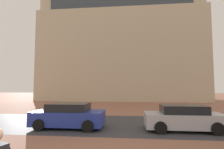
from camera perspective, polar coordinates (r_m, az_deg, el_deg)
name	(u,v)px	position (r m, az deg, el deg)	size (l,w,h in m)	color
ground_plane	(115,119)	(13.53, 1.03, -14.44)	(120.00, 120.00, 0.00)	#93604C
street_asphalt_strip	(113,124)	(11.84, 0.32, -15.91)	(120.00, 6.38, 0.00)	#38383D
landmark_building	(123,50)	(35.06, 3.49, 8.13)	(29.84, 12.32, 33.56)	beige
car_silver	(183,118)	(10.70, 22.46, -13.14)	(4.22, 1.95, 1.40)	#B2B2BC
car_blue	(69,116)	(10.89, -14.06, -13.07)	(4.18, 2.04, 1.44)	#23389E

